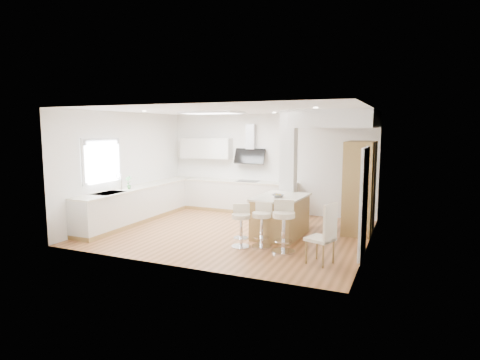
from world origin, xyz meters
The scene contains 18 objects.
ground centered at (0.00, 0.00, 0.00)m, with size 6.00×6.00×0.00m, color #AF6F40.
ceiling centered at (0.00, 0.00, 0.00)m, with size 6.00×5.00×0.02m, color white.
wall_back centered at (0.00, 2.50, 1.40)m, with size 6.00×0.04×2.80m, color white.
wall_left centered at (-3.00, 0.00, 1.40)m, with size 0.04×5.00×2.80m, color white.
wall_right centered at (3.00, 0.00, 1.40)m, with size 0.04×5.00×2.80m, color white.
skylight centered at (-0.79, 0.60, 2.77)m, with size 4.10×2.10×0.06m.
window_left centered at (-2.96, -0.90, 1.69)m, with size 0.06×1.28×1.07m.
doorway_right centered at (2.97, -0.60, 1.00)m, with size 0.05×1.00×2.10m.
counter_left centered at (-2.70, 0.23, 0.46)m, with size 0.63×4.50×1.35m.
counter_back centered at (-0.91, 2.22, 0.70)m, with size 3.62×0.63×2.50m.
pillar centered at (1.05, 0.95, 1.40)m, with size 0.35×0.35×2.80m.
soffit centered at (2.10, 1.40, 2.60)m, with size 1.78×2.20×0.40m.
oven_column centered at (2.68, 1.23, 1.05)m, with size 0.63×1.21×2.10m.
peninsula centered at (1.12, 0.13, 0.46)m, with size 1.07×1.54×0.97m.
bar_stool_a centered at (0.65, -0.99, 0.49)m, with size 0.50×0.50×0.87m.
bar_stool_b centered at (1.03, -0.81, 0.51)m, with size 0.43×0.43×0.91m.
bar_stool_c centered at (1.53, -0.96, 0.56)m, with size 0.56×0.56×1.01m.
dining_chair centered at (2.42, -1.39, 0.59)m, with size 0.55×0.55×1.11m.
Camera 1 is at (3.75, -8.26, 2.40)m, focal length 30.00 mm.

